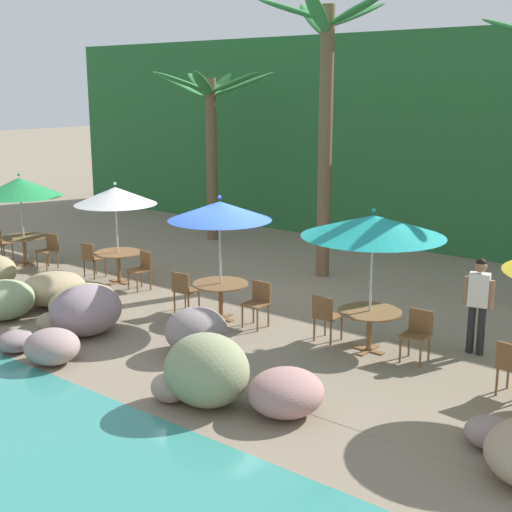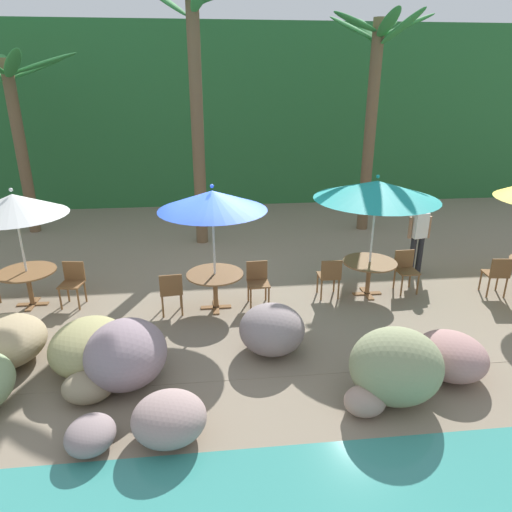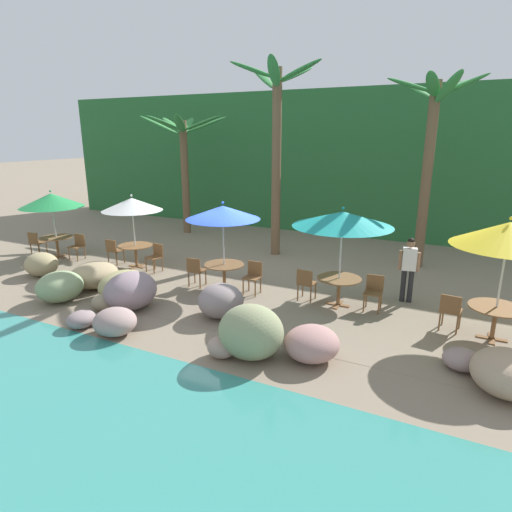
{
  "view_description": "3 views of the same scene",
  "coord_description": "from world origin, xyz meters",
  "px_view_note": "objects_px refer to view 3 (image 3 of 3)",
  "views": [
    {
      "loc": [
        8.7,
        -10.25,
        4.49
      ],
      "look_at": [
        0.27,
        0.37,
        1.25
      ],
      "focal_mm": 49.57,
      "sensor_mm": 36.0,
      "label": 1
    },
    {
      "loc": [
        -0.27,
        -8.43,
        4.24
      ],
      "look_at": [
        0.66,
        -0.0,
        0.99
      ],
      "focal_mm": 32.46,
      "sensor_mm": 36.0,
      "label": 2
    },
    {
      "loc": [
        5.71,
        -9.96,
        4.19
      ],
      "look_at": [
        0.74,
        -0.04,
        1.05
      ],
      "focal_mm": 30.17,
      "sensor_mm": 36.0,
      "label": 3
    }
  ],
  "objects_px": {
    "chair_green_seaward": "(78,245)",
    "chair_white_seaward": "(156,255)",
    "chair_blue_inland": "(195,270)",
    "waiter_in_white": "(409,265)",
    "umbrella_white": "(132,204)",
    "umbrella_yellow": "(509,234)",
    "dining_table_teal": "(339,283)",
    "umbrella_teal": "(343,219)",
    "palm_tree_third": "(431,140)",
    "chair_yellow_inland": "(451,310)",
    "dining_table_white": "(135,249)",
    "dining_table_blue": "(224,268)",
    "chair_white_inland": "(114,250)",
    "umbrella_blue": "(223,213)",
    "palm_tree_second": "(277,134)",
    "chair_green_inland": "(36,242)",
    "umbrella_green": "(51,200)",
    "dining_table_green": "(57,240)",
    "dining_table_yellow": "(496,312)",
    "chair_teal_inland": "(306,282)",
    "chair_blue_seaward": "(253,275)",
    "palm_tree_nearest": "(183,149)",
    "chair_teal_seaward": "(374,290)"
  },
  "relations": [
    {
      "from": "chair_green_seaward",
      "to": "chair_white_seaward",
      "type": "bearing_deg",
      "value": 2.31
    },
    {
      "from": "chair_blue_inland",
      "to": "waiter_in_white",
      "type": "xyz_separation_m",
      "value": [
        5.51,
        1.5,
        0.47
      ]
    },
    {
      "from": "umbrella_white",
      "to": "umbrella_yellow",
      "type": "distance_m",
      "value": 10.31
    },
    {
      "from": "dining_table_teal",
      "to": "waiter_in_white",
      "type": "distance_m",
      "value": 1.86
    },
    {
      "from": "umbrella_teal",
      "to": "palm_tree_third",
      "type": "xyz_separation_m",
      "value": [
        1.39,
        4.5,
        1.78
      ]
    },
    {
      "from": "umbrella_teal",
      "to": "palm_tree_third",
      "type": "bearing_deg",
      "value": 72.8
    },
    {
      "from": "chair_yellow_inland",
      "to": "chair_blue_inland",
      "type": "bearing_deg",
      "value": -179.18
    },
    {
      "from": "dining_table_white",
      "to": "dining_table_blue",
      "type": "xyz_separation_m",
      "value": [
        3.65,
        -0.53,
        0.0
      ]
    },
    {
      "from": "chair_white_inland",
      "to": "umbrella_blue",
      "type": "height_order",
      "value": "umbrella_blue"
    },
    {
      "from": "umbrella_white",
      "to": "chair_white_seaward",
      "type": "distance_m",
      "value": 1.77
    },
    {
      "from": "chair_yellow_inland",
      "to": "chair_green_seaward",
      "type": "bearing_deg",
      "value": 177.83
    },
    {
      "from": "chair_white_seaward",
      "to": "palm_tree_third",
      "type": "bearing_deg",
      "value": 30.12
    },
    {
      "from": "dining_table_white",
      "to": "umbrella_teal",
      "type": "distance_m",
      "value": 7.03
    },
    {
      "from": "chair_blue_inland",
      "to": "dining_table_teal",
      "type": "height_order",
      "value": "chair_blue_inland"
    },
    {
      "from": "palm_tree_second",
      "to": "chair_green_inland",
      "type": "bearing_deg",
      "value": -151.66
    },
    {
      "from": "umbrella_blue",
      "to": "waiter_in_white",
      "type": "distance_m",
      "value": 5.0
    },
    {
      "from": "waiter_in_white",
      "to": "umbrella_green",
      "type": "bearing_deg",
      "value": -174.47
    },
    {
      "from": "umbrella_green",
      "to": "dining_table_green",
      "type": "height_order",
      "value": "umbrella_green"
    },
    {
      "from": "dining_table_green",
      "to": "chair_blue_inland",
      "type": "height_order",
      "value": "chair_blue_inland"
    },
    {
      "from": "dining_table_white",
      "to": "dining_table_yellow",
      "type": "distance_m",
      "value": 10.31
    },
    {
      "from": "umbrella_yellow",
      "to": "dining_table_teal",
      "type": "bearing_deg",
      "value": 173.79
    },
    {
      "from": "umbrella_blue",
      "to": "chair_green_inland",
      "type": "bearing_deg",
      "value": -179.91
    },
    {
      "from": "umbrella_green",
      "to": "dining_table_yellow",
      "type": "relative_size",
      "value": 2.16
    },
    {
      "from": "umbrella_green",
      "to": "umbrella_blue",
      "type": "relative_size",
      "value": 0.96
    },
    {
      "from": "umbrella_yellow",
      "to": "chair_teal_inland",
      "type": "bearing_deg",
      "value": 176.07
    },
    {
      "from": "chair_green_seaward",
      "to": "dining_table_teal",
      "type": "height_order",
      "value": "chair_green_seaward"
    },
    {
      "from": "dining_table_white",
      "to": "palm_tree_third",
      "type": "distance_m",
      "value": 9.86
    },
    {
      "from": "palm_tree_second",
      "to": "palm_tree_third",
      "type": "height_order",
      "value": "palm_tree_second"
    },
    {
      "from": "dining_table_green",
      "to": "chair_green_inland",
      "type": "xyz_separation_m",
      "value": [
        -0.83,
        -0.2,
        -0.1
      ]
    },
    {
      "from": "umbrella_blue",
      "to": "chair_blue_seaward",
      "type": "xyz_separation_m",
      "value": [
        0.85,
        0.12,
        -1.67
      ]
    },
    {
      "from": "chair_white_inland",
      "to": "chair_blue_inland",
      "type": "bearing_deg",
      "value": -9.3
    },
    {
      "from": "dining_table_yellow",
      "to": "palm_tree_second",
      "type": "distance_m",
      "value": 8.79
    },
    {
      "from": "umbrella_green",
      "to": "umbrella_blue",
      "type": "bearing_deg",
      "value": -1.58
    },
    {
      "from": "waiter_in_white",
      "to": "chair_green_inland",
      "type": "bearing_deg",
      "value": -173.91
    },
    {
      "from": "chair_white_seaward",
      "to": "chair_yellow_inland",
      "type": "relative_size",
      "value": 1.0
    },
    {
      "from": "chair_white_inland",
      "to": "chair_green_inland",
      "type": "bearing_deg",
      "value": -172.47
    },
    {
      "from": "chair_teal_inland",
      "to": "dining_table_white",
      "type": "bearing_deg",
      "value": 176.8
    },
    {
      "from": "chair_green_seaward",
      "to": "umbrella_blue",
      "type": "bearing_deg",
      "value": -3.4
    },
    {
      "from": "palm_tree_third",
      "to": "waiter_in_white",
      "type": "height_order",
      "value": "palm_tree_third"
    },
    {
      "from": "chair_blue_inland",
      "to": "palm_tree_second",
      "type": "bearing_deg",
      "value": 82.13
    },
    {
      "from": "waiter_in_white",
      "to": "chair_green_seaward",
      "type": "bearing_deg",
      "value": -174.94
    },
    {
      "from": "dining_table_yellow",
      "to": "umbrella_yellow",
      "type": "bearing_deg",
      "value": 0.0
    },
    {
      "from": "chair_green_seaward",
      "to": "umbrella_white",
      "type": "relative_size",
      "value": 0.36
    },
    {
      "from": "dining_table_white",
      "to": "chair_white_seaward",
      "type": "distance_m",
      "value": 0.86
    },
    {
      "from": "umbrella_yellow",
      "to": "palm_tree_third",
      "type": "bearing_deg",
      "value": 112.94
    },
    {
      "from": "chair_green_seaward",
      "to": "palm_tree_nearest",
      "type": "distance_m",
      "value": 6.1
    },
    {
      "from": "dining_table_white",
      "to": "chair_blue_seaward",
      "type": "height_order",
      "value": "chair_blue_seaward"
    },
    {
      "from": "chair_green_seaward",
      "to": "chair_teal_seaward",
      "type": "height_order",
      "value": "same"
    },
    {
      "from": "dining_table_green",
      "to": "chair_teal_inland",
      "type": "bearing_deg",
      "value": 0.03
    },
    {
      "from": "chair_yellow_inland",
      "to": "palm_tree_third",
      "type": "relative_size",
      "value": 0.15
    }
  ]
}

